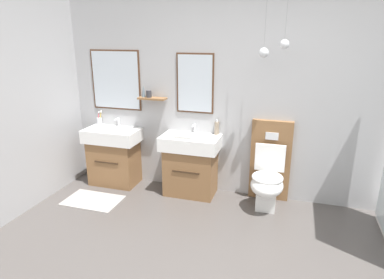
# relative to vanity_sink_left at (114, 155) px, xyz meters

# --- Properties ---
(wall_back) EXTENTS (5.07, 0.42, 2.52)m
(wall_back) POSITION_rel_vanity_sink_left_xyz_m (1.80, 0.24, 0.86)
(wall_back) COLOR #A8A8AA
(wall_back) RESTS_ON ground
(bath_mat) EXTENTS (0.68, 0.44, 0.01)m
(bath_mat) POSITION_rel_vanity_sink_left_xyz_m (0.00, -0.57, -0.40)
(bath_mat) COLOR #9E9993
(bath_mat) RESTS_ON ground
(vanity_sink_left) EXTENTS (0.72, 0.45, 0.77)m
(vanity_sink_left) POSITION_rel_vanity_sink_left_xyz_m (0.00, 0.00, 0.00)
(vanity_sink_left) COLOR brown
(vanity_sink_left) RESTS_ON ground
(tap_on_left_sink) EXTENTS (0.03, 0.13, 0.11)m
(tap_on_left_sink) POSITION_rel_vanity_sink_left_xyz_m (0.00, 0.16, 0.43)
(tap_on_left_sink) COLOR silver
(tap_on_left_sink) RESTS_ON vanity_sink_left
(vanity_sink_right) EXTENTS (0.72, 0.45, 0.77)m
(vanity_sink_right) POSITION_rel_vanity_sink_left_xyz_m (1.09, 0.00, 0.00)
(vanity_sink_right) COLOR brown
(vanity_sink_right) RESTS_ON ground
(tap_on_right_sink) EXTENTS (0.03, 0.13, 0.11)m
(tap_on_right_sink) POSITION_rel_vanity_sink_left_xyz_m (1.09, 0.16, 0.43)
(tap_on_right_sink) COLOR silver
(tap_on_right_sink) RESTS_ON vanity_sink_right
(toilet) EXTENTS (0.48, 0.62, 1.00)m
(toilet) POSITION_rel_vanity_sink_left_xyz_m (2.05, -0.02, -0.03)
(toilet) COLOR brown
(toilet) RESTS_ON ground
(toothbrush_cup) EXTENTS (0.07, 0.07, 0.20)m
(toothbrush_cup) POSITION_rel_vanity_sink_left_xyz_m (-0.28, 0.15, 0.42)
(toothbrush_cup) COLOR silver
(toothbrush_cup) RESTS_ON vanity_sink_left
(soap_dispenser) EXTENTS (0.06, 0.06, 0.20)m
(soap_dispenser) POSITION_rel_vanity_sink_left_xyz_m (1.38, 0.15, 0.45)
(soap_dispenser) COLOR gray
(soap_dispenser) RESTS_ON vanity_sink_right
(folded_hand_towel) EXTENTS (0.22, 0.16, 0.04)m
(folded_hand_towel) POSITION_rel_vanity_sink_left_xyz_m (1.05, -0.12, 0.39)
(folded_hand_towel) COLOR white
(folded_hand_towel) RESTS_ON vanity_sink_right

